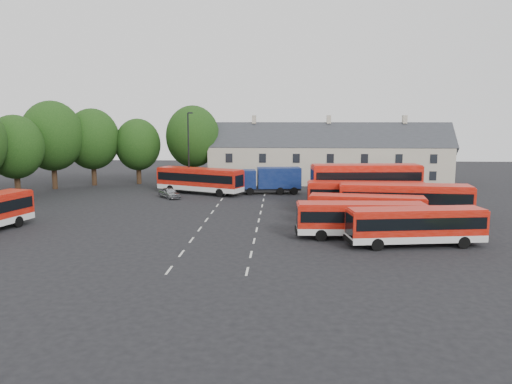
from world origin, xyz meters
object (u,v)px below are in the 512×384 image
(bus_dd_south, at_px, (366,183))
(lamppost, at_px, (189,150))
(box_truck, at_px, (271,179))
(bus_row_a, at_px, (416,224))
(silver_car, at_px, (170,193))

(bus_dd_south, xyz_separation_m, lamppost, (-21.08, 10.75, 2.84))
(box_truck, distance_m, lamppost, 11.39)
(bus_dd_south, bearing_deg, lamppost, 147.98)
(bus_row_a, bearing_deg, bus_dd_south, 85.86)
(silver_car, xyz_separation_m, lamppost, (1.53, 4.93, 4.90))
(lamppost, bearing_deg, box_truck, -3.47)
(silver_car, relative_size, lamppost, 0.36)
(bus_row_a, relative_size, lamppost, 1.01)
(silver_car, distance_m, lamppost, 7.12)
(bus_dd_south, height_order, silver_car, bus_dd_south)
(bus_row_a, bearing_deg, silver_car, 129.13)
(box_truck, relative_size, silver_car, 2.10)
(bus_row_a, bearing_deg, box_truck, 105.45)
(silver_car, bearing_deg, bus_dd_south, -53.12)
(bus_row_a, relative_size, silver_car, 2.79)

